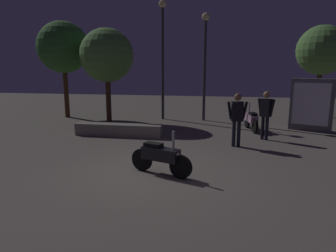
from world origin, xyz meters
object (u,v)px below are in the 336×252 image
(person_rider_beside, at_px, (237,115))
(streetlamp_near, at_px, (205,53))
(streetlamp_far, at_px, (163,46))
(person_bystander_far, at_px, (266,111))
(kiosk_billboard, at_px, (312,105))
(motorcycle_pink_parked_left, at_px, (251,120))
(motorcycle_black_foreground, at_px, (160,157))

(person_rider_beside, height_order, streetlamp_near, streetlamp_near)
(streetlamp_near, bearing_deg, streetlamp_far, 179.63)
(person_bystander_far, bearing_deg, streetlamp_near, 69.67)
(streetlamp_near, relative_size, kiosk_billboard, 2.38)
(person_bystander_far, xyz_separation_m, streetlamp_far, (-4.42, 3.64, 2.48))
(kiosk_billboard, bearing_deg, motorcycle_pink_parked_left, 32.76)
(streetlamp_near, bearing_deg, kiosk_billboard, -19.55)
(person_bystander_far, bearing_deg, person_rider_beside, 174.13)
(motorcycle_pink_parked_left, relative_size, person_bystander_far, 0.95)
(motorcycle_black_foreground, xyz_separation_m, person_rider_beside, (1.90, 3.00, 0.60))
(streetlamp_near, xyz_separation_m, kiosk_billboard, (4.45, -1.58, -2.12))
(streetlamp_near, distance_m, kiosk_billboard, 5.18)
(streetlamp_far, bearing_deg, streetlamp_near, -0.37)
(motorcycle_black_foreground, bearing_deg, person_bystander_far, 75.03)
(motorcycle_black_foreground, xyz_separation_m, motorcycle_pink_parked_left, (2.60, 5.71, 0.00))
(motorcycle_pink_parked_left, relative_size, person_rider_beside, 0.95)
(motorcycle_black_foreground, height_order, streetlamp_near, streetlamp_near)
(streetlamp_far, distance_m, kiosk_billboard, 7.11)
(motorcycle_black_foreground, bearing_deg, motorcycle_pink_parked_left, 85.81)
(motorcycle_pink_parked_left, xyz_separation_m, person_rider_beside, (-0.70, -2.71, 0.60))
(motorcycle_black_foreground, bearing_deg, streetlamp_near, 106.34)
(kiosk_billboard, bearing_deg, person_bystander_far, 66.24)
(person_rider_beside, bearing_deg, motorcycle_pink_parked_left, 156.71)
(motorcycle_pink_parked_left, xyz_separation_m, streetlamp_near, (-2.06, 2.06, 2.74))
(kiosk_billboard, bearing_deg, streetlamp_near, 1.84)
(motorcycle_pink_parked_left, relative_size, streetlamp_near, 0.33)
(motorcycle_black_foreground, relative_size, streetlamp_far, 0.28)
(motorcycle_pink_parked_left, distance_m, person_bystander_far, 1.71)
(motorcycle_pink_parked_left, distance_m, kiosk_billboard, 2.51)
(streetlamp_far, bearing_deg, motorcycle_black_foreground, -79.18)
(streetlamp_far, bearing_deg, motorcycle_pink_parked_left, -26.89)
(motorcycle_pink_parked_left, height_order, kiosk_billboard, kiosk_billboard)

